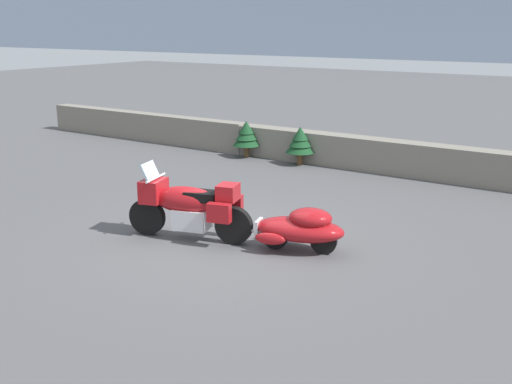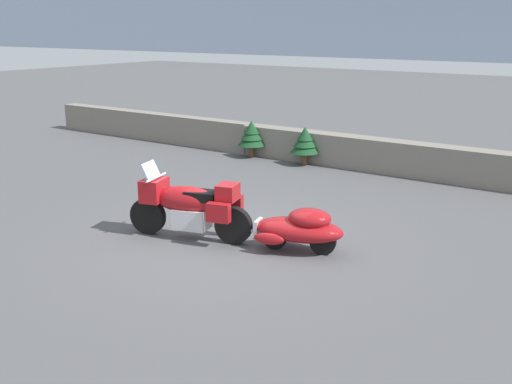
{
  "view_description": "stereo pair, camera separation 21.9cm",
  "coord_description": "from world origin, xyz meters",
  "views": [
    {
      "loc": [
        6.17,
        -8.19,
        3.66
      ],
      "look_at": [
        0.43,
        0.35,
        0.85
      ],
      "focal_mm": 43.14,
      "sensor_mm": 36.0,
      "label": 1
    },
    {
      "loc": [
        6.35,
        -8.07,
        3.66
      ],
      "look_at": [
        0.43,
        0.35,
        0.85
      ],
      "focal_mm": 43.14,
      "sensor_mm": 36.0,
      "label": 2
    }
  ],
  "objects": [
    {
      "name": "pine_sapling_near",
      "position": [
        -1.89,
        5.93,
        0.65
      ],
      "size": [
        0.77,
        0.77,
        1.04
      ],
      "color": "brown",
      "rests_on": "ground"
    },
    {
      "name": "touring_motorcycle",
      "position": [
        -0.52,
        -0.33,
        0.62
      ],
      "size": [
        2.26,
        1.12,
        1.33
      ],
      "color": "black",
      "rests_on": "ground"
    },
    {
      "name": "ground_plane",
      "position": [
        0.0,
        0.0,
        0.0
      ],
      "size": [
        80.0,
        80.0,
        0.0
      ],
      "primitive_type": "plane",
      "color": "#4C4C4F"
    },
    {
      "name": "car_shaped_trailer",
      "position": [
        1.4,
        0.22,
        0.41
      ],
      "size": [
        2.22,
        1.09,
        0.76
      ],
      "color": "black",
      "rests_on": "ground"
    },
    {
      "name": "pine_sapling_farther",
      "position": [
        -3.64,
        5.92,
        0.65
      ],
      "size": [
        0.78,
        0.78,
        1.05
      ],
      "color": "brown",
      "rests_on": "ground"
    },
    {
      "name": "stone_guard_wall",
      "position": [
        -0.22,
        6.34,
        0.43
      ],
      "size": [
        24.0,
        0.6,
        0.89
      ],
      "color": "slate",
      "rests_on": "ground"
    }
  ]
}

